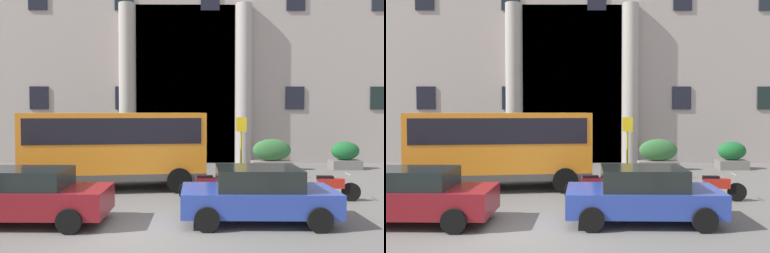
{
  "view_description": "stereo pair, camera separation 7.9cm",
  "coord_description": "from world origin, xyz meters",
  "views": [
    {
      "loc": [
        1.15,
        -9.75,
        2.93
      ],
      "look_at": [
        1.31,
        5.82,
        2.33
      ],
      "focal_mm": 37.93,
      "sensor_mm": 36.0,
      "label": 1
    },
    {
      "loc": [
        1.23,
        -9.75,
        2.93
      ],
      "look_at": [
        1.31,
        5.82,
        2.33
      ],
      "focal_mm": 37.93,
      "sensor_mm": 36.0,
      "label": 2
    }
  ],
  "objects": [
    {
      "name": "ground_plane",
      "position": [
        0.0,
        0.0,
        -0.06
      ],
      "size": [
        80.0,
        64.0,
        0.12
      ],
      "primitive_type": "cube",
      "color": "#615E5A"
    },
    {
      "name": "office_building_facade",
      "position": [
        0.0,
        17.48,
        8.31
      ],
      "size": [
        41.74,
        9.7,
        16.64
      ],
      "color": "#9F9690",
      "rests_on": "ground_plane"
    },
    {
      "name": "orange_minibus",
      "position": [
        -1.57,
        5.5,
        1.7
      ],
      "size": [
        6.8,
        3.21,
        2.86
      ],
      "rotation": [
        0.0,
        0.0,
        0.12
      ],
      "color": "orange",
      "rests_on": "ground_plane"
    },
    {
      "name": "bus_stop_sign",
      "position": [
        3.38,
        7.17,
        1.65
      ],
      "size": [
        0.44,
        0.08,
        2.67
      ],
      "color": "#9E9918",
      "rests_on": "ground_plane"
    },
    {
      "name": "hedge_planter_far_west",
      "position": [
        -4.49,
        10.84,
        0.76
      ],
      "size": [
        2.06,
        0.84,
        1.57
      ],
      "color": "slate",
      "rests_on": "ground_plane"
    },
    {
      "name": "hedge_planter_entrance_right",
      "position": [
        5.29,
        10.12,
        0.75
      ],
      "size": [
        1.97,
        0.77,
        1.55
      ],
      "color": "gray",
      "rests_on": "ground_plane"
    },
    {
      "name": "hedge_planter_entrance_left",
      "position": [
        9.07,
        10.5,
        0.67
      ],
      "size": [
        1.47,
        0.9,
        1.39
      ],
      "color": "slate",
      "rests_on": "ground_plane"
    },
    {
      "name": "parked_hatchback_near",
      "position": [
        2.99,
        0.85,
        0.74
      ],
      "size": [
        4.04,
        2.16,
        1.45
      ],
      "rotation": [
        0.0,
        0.0,
        -0.02
      ],
      "color": "#273F9A",
      "rests_on": "ground_plane"
    },
    {
      "name": "parked_coupe_end",
      "position": [
        -3.21,
        0.72,
        0.74
      ],
      "size": [
        4.62,
        2.02,
        1.44
      ],
      "rotation": [
        0.0,
        0.0,
        -0.03
      ],
      "color": "maroon",
      "rests_on": "ground_plane"
    },
    {
      "name": "motorcycle_near_kerb",
      "position": [
        1.84,
        3.44,
        0.46
      ],
      "size": [
        2.1,
        0.55,
        0.89
      ],
      "rotation": [
        0.0,
        0.0,
        0.04
      ],
      "color": "black",
      "rests_on": "ground_plane"
    },
    {
      "name": "scooter_by_planter",
      "position": [
        5.75,
        3.32,
        0.45
      ],
      "size": [
        1.92,
        0.55,
        0.89
      ],
      "rotation": [
        0.0,
        0.0,
        -0.08
      ],
      "color": "black",
      "rests_on": "ground_plane"
    }
  ]
}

